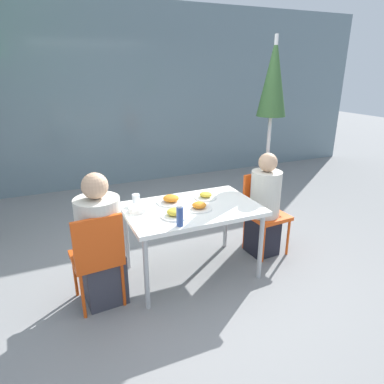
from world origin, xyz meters
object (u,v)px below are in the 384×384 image
object	(u,v)px
chair_left	(98,253)
salad_bowl	(138,209)
person_left	(101,244)
chair_right	(263,207)
drinking_cup	(136,199)
person_right	(264,208)
bottle	(180,216)
closed_umbrella	(273,88)

from	to	relation	value
chair_left	salad_bowl	world-z (taller)	chair_left
chair_left	salad_bowl	distance (m)	0.55
person_left	salad_bowl	xyz separation A→B (m)	(0.38, 0.18, 0.19)
chair_right	drinking_cup	bearing A→B (deg)	-9.94
chair_right	person_right	world-z (taller)	person_right
drinking_cup	chair_right	bearing A→B (deg)	-6.13
chair_right	bottle	bearing A→B (deg)	18.22
chair_left	drinking_cup	xyz separation A→B (m)	(0.46, 0.44, 0.25)
chair_right	drinking_cup	world-z (taller)	chair_right
person_left	bottle	bearing A→B (deg)	-27.82
person_right	salad_bowl	world-z (taller)	person_right
person_left	chair_right	distance (m)	1.82
person_right	salad_bowl	size ratio (longest dim) A/B	6.47
salad_bowl	person_left	bearing A→B (deg)	-155.49
chair_right	closed_umbrella	world-z (taller)	closed_umbrella
person_left	person_right	xyz separation A→B (m)	(1.76, 0.13, -0.01)
drinking_cup	salad_bowl	world-z (taller)	drinking_cup
person_right	closed_umbrella	distance (m)	1.40
closed_umbrella	drinking_cup	world-z (taller)	closed_umbrella
chair_left	closed_umbrella	world-z (taller)	closed_umbrella
person_left	closed_umbrella	size ratio (longest dim) A/B	0.51
person_right	bottle	distance (m)	1.23
chair_left	person_right	bearing A→B (deg)	2.20
person_left	person_right	size ratio (longest dim) A/B	1.03
bottle	drinking_cup	world-z (taller)	bottle
chair_right	salad_bowl	bearing A→B (deg)	-2.39
person_left	drinking_cup	bearing A→B (deg)	36.39
chair_right	bottle	xyz separation A→B (m)	(-1.18, -0.48, 0.29)
chair_left	closed_umbrella	bearing A→B (deg)	15.32
chair_right	salad_bowl	world-z (taller)	chair_right
person_right	salad_bowl	bearing A→B (deg)	-5.81
bottle	salad_bowl	size ratio (longest dim) A/B	1.04
chair_left	chair_right	bearing A→B (deg)	4.57
person_right	bottle	bearing A→B (deg)	15.35
chair_left	salad_bowl	size ratio (longest dim) A/B	4.96
closed_umbrella	person_right	bearing A→B (deg)	-125.71
closed_umbrella	bottle	distance (m)	2.07
person_right	salad_bowl	distance (m)	1.39
person_left	drinking_cup	xyz separation A→B (m)	(0.42, 0.36, 0.22)
drinking_cup	person_right	bearing A→B (deg)	-9.80
chair_right	chair_left	bearing A→B (deg)	5.24
person_right	person_left	bearing A→B (deg)	0.34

